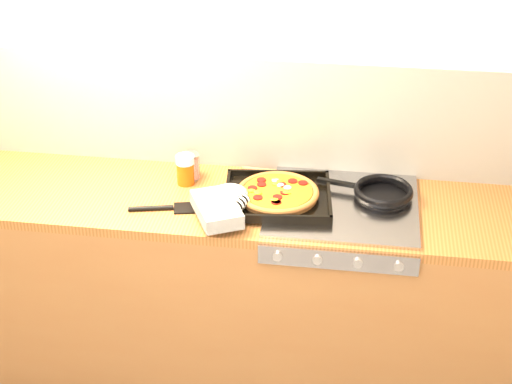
% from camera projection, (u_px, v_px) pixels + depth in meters
% --- Properties ---
extents(room_shell, '(3.20, 3.20, 3.20)m').
position_uv_depth(room_shell, '(243.00, 114.00, 3.33)').
color(room_shell, white).
rests_on(room_shell, ground).
extents(counter_run, '(3.20, 0.62, 0.90)m').
position_uv_depth(counter_run, '(234.00, 287.00, 3.43)').
color(counter_run, brown).
rests_on(counter_run, ground).
extents(stovetop, '(0.60, 0.56, 0.02)m').
position_uv_depth(stovetop, '(343.00, 206.00, 3.15)').
color(stovetop, '#9E9EA3').
rests_on(stovetop, counter_run).
extents(pizza_on_tray, '(0.57, 0.54, 0.07)m').
position_uv_depth(pizza_on_tray, '(261.00, 197.00, 3.13)').
color(pizza_on_tray, black).
rests_on(pizza_on_tray, stovetop).
extents(frying_pan, '(0.42, 0.28, 0.04)m').
position_uv_depth(frying_pan, '(382.00, 192.00, 3.18)').
color(frying_pan, black).
rests_on(frying_pan, stovetop).
extents(tomato_can, '(0.09, 0.09, 0.11)m').
position_uv_depth(tomato_can, '(190.00, 166.00, 3.33)').
color(tomato_can, '#960E0C').
rests_on(tomato_can, counter_run).
extents(juice_glass, '(0.10, 0.10, 0.13)m').
position_uv_depth(juice_glass, '(185.00, 170.00, 3.29)').
color(juice_glass, '#C5480B').
rests_on(juice_glass, counter_run).
extents(wooden_spoon, '(0.30, 0.06, 0.02)m').
position_uv_depth(wooden_spoon, '(282.00, 172.00, 3.39)').
color(wooden_spoon, '#9C6942').
rests_on(wooden_spoon, counter_run).
extents(black_spatula, '(0.29, 0.12, 0.02)m').
position_uv_depth(black_spatula, '(166.00, 208.00, 3.13)').
color(black_spatula, black).
rests_on(black_spatula, counter_run).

